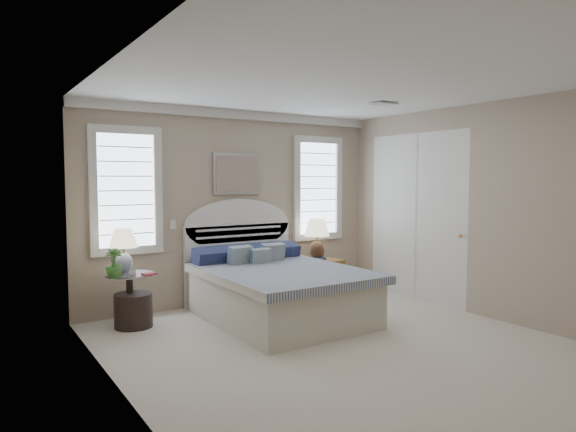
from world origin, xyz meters
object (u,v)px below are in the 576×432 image
at_px(lamp_left, 124,246).
at_px(floor_pot, 133,310).
at_px(side_table_left, 130,294).
at_px(lamp_right, 317,235).
at_px(nightstand_right, 324,269).
at_px(bed, 275,287).

bearing_deg(lamp_left, floor_pot, -60.19).
bearing_deg(side_table_left, lamp_right, 3.35).
bearing_deg(lamp_right, lamp_left, -177.82).
height_order(nightstand_right, lamp_right, lamp_right).
bearing_deg(side_table_left, floor_pot, -70.07).
xyz_separation_m(side_table_left, floor_pot, (0.02, -0.06, -0.19)).
height_order(floor_pot, lamp_right, lamp_right).
xyz_separation_m(floor_pot, lamp_right, (2.83, 0.23, 0.71)).
height_order(side_table_left, lamp_right, lamp_right).
xyz_separation_m(bed, nightstand_right, (1.30, 0.69, 0.00)).
xyz_separation_m(bed, floor_pot, (-1.63, 0.53, -0.19)).
relative_size(side_table_left, lamp_right, 1.01).
bearing_deg(floor_pot, nightstand_right, 3.09).
bearing_deg(lamp_left, bed, -20.96).
distance_m(nightstand_right, lamp_right, 0.54).
relative_size(bed, side_table_left, 3.61).
height_order(bed, lamp_left, bed).
height_order(bed, nightstand_right, bed).
distance_m(bed, floor_pot, 1.72).
relative_size(side_table_left, nightstand_right, 1.19).
xyz_separation_m(nightstand_right, lamp_right, (-0.10, 0.07, 0.53)).
height_order(side_table_left, floor_pot, side_table_left).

